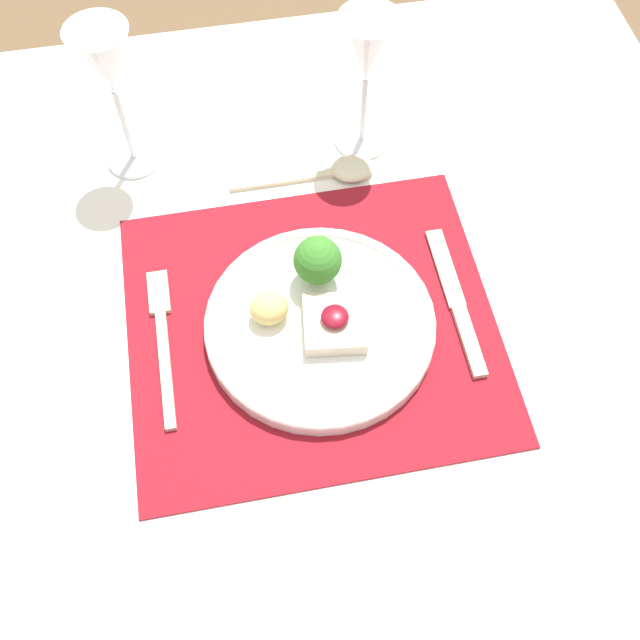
{
  "coord_description": "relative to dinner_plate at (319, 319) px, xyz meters",
  "views": [
    {
      "loc": [
        -0.07,
        -0.42,
        1.49
      ],
      "look_at": [
        0.01,
        -0.01,
        0.77
      ],
      "focal_mm": 42.0,
      "sensor_mm": 36.0,
      "label": 1
    }
  ],
  "objects": [
    {
      "name": "spoon",
      "position": [
        0.07,
        0.22,
        -0.01
      ],
      "size": [
        0.19,
        0.05,
        0.02
      ],
      "rotation": [
        0.0,
        0.0,
        0.02
      ],
      "color": "beige",
      "rests_on": "dining_table"
    },
    {
      "name": "dining_table",
      "position": [
        -0.01,
        0.0,
        -0.12
      ],
      "size": [
        1.11,
        1.07,
        0.75
      ],
      "color": "white",
      "rests_on": "ground_plane"
    },
    {
      "name": "placemat",
      "position": [
        -0.01,
        0.0,
        -0.02
      ],
      "size": [
        0.42,
        0.38,
        0.0
      ],
      "primitive_type": "cube",
      "color": "maroon",
      "rests_on": "dining_table"
    },
    {
      "name": "knife",
      "position": [
        0.16,
        -0.01,
        -0.01
      ],
      "size": [
        0.02,
        0.2,
        0.01
      ],
      "rotation": [
        0.0,
        0.0,
        0.02
      ],
      "color": "beige",
      "rests_on": "placemat"
    },
    {
      "name": "fork",
      "position": [
        -0.18,
        0.02,
        -0.01
      ],
      "size": [
        0.02,
        0.2,
        0.01
      ],
      "rotation": [
        0.0,
        0.0,
        0.02
      ],
      "color": "beige",
      "rests_on": "placemat"
    },
    {
      "name": "wine_glass_far",
      "position": [
        -0.19,
        0.29,
        0.13
      ],
      "size": [
        0.07,
        0.07,
        0.2
      ],
      "color": "white",
      "rests_on": "dining_table"
    },
    {
      "name": "dinner_plate",
      "position": [
        0.0,
        0.0,
        0.0
      ],
      "size": [
        0.26,
        0.26,
        0.08
      ],
      "color": "white",
      "rests_on": "placemat"
    },
    {
      "name": "ground_plane",
      "position": [
        -0.01,
        0.0,
        -0.77
      ],
      "size": [
        8.0,
        8.0,
        0.0
      ],
      "primitive_type": "plane",
      "color": "brown"
    },
    {
      "name": "wine_glass_near",
      "position": [
        0.11,
        0.27,
        0.12
      ],
      "size": [
        0.07,
        0.07,
        0.19
      ],
      "color": "white",
      "rests_on": "dining_table"
    }
  ]
}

